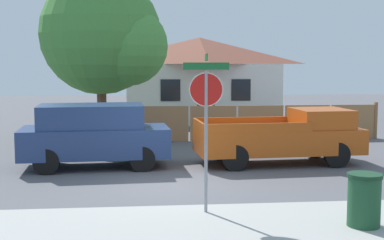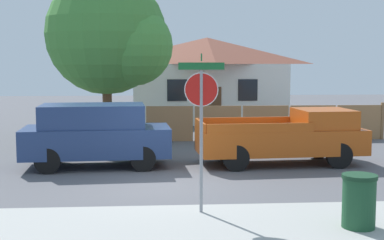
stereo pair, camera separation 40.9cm
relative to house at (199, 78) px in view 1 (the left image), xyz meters
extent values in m
plane|color=#56565B|center=(-2.76, -16.22, -2.39)|extent=(80.00, 80.00, 0.00)
cube|color=#A3A39E|center=(-2.76, -19.82, -2.39)|extent=(36.00, 3.20, 0.01)
cube|color=#997047|center=(-6.33, -8.23, -1.67)|extent=(1.91, 0.06, 1.45)
cube|color=#997047|center=(-4.34, -8.23, -1.67)|extent=(1.91, 0.06, 1.45)
cube|color=#997047|center=(-2.35, -8.23, -1.67)|extent=(1.91, 0.06, 1.45)
cube|color=#997047|center=(-0.36, -8.23, -1.67)|extent=(1.91, 0.06, 1.45)
cube|color=#997047|center=(1.63, -8.23, -1.67)|extent=(1.91, 0.06, 1.45)
cube|color=#997047|center=(3.62, -8.23, -1.67)|extent=(1.91, 0.06, 1.45)
cube|color=#997047|center=(5.61, -8.23, -1.67)|extent=(1.91, 0.06, 1.45)
cube|color=brown|center=(-7.33, -8.23, -1.62)|extent=(0.12, 0.12, 1.55)
cube|color=brown|center=(6.61, -8.23, -1.62)|extent=(0.12, 0.12, 1.55)
cube|color=white|center=(0.00, 0.00, -0.81)|extent=(8.04, 5.85, 3.16)
pyramid|color=brown|center=(0.00, 0.00, 1.50)|extent=(8.69, 6.32, 1.47)
cube|color=black|center=(-1.81, -2.94, -0.56)|extent=(1.00, 0.04, 1.10)
cube|color=black|center=(1.81, -2.94, -0.56)|extent=(1.00, 0.04, 1.10)
cube|color=brown|center=(0.00, -2.94, -1.39)|extent=(0.90, 0.04, 2.00)
cylinder|color=brown|center=(-4.98, -6.94, -1.14)|extent=(0.40, 0.40, 2.50)
sphere|color=#428438|center=(-4.98, -6.94, 2.02)|extent=(5.09, 5.09, 5.09)
sphere|color=#478F3C|center=(-3.84, -7.58, 1.51)|extent=(3.31, 3.31, 3.31)
cube|color=navy|center=(-4.75, -13.54, -1.59)|extent=(4.55, 2.24, 0.88)
cube|color=navy|center=(-4.86, -13.54, -0.81)|extent=(3.21, 2.00, 0.70)
cube|color=black|center=(-3.38, -13.46, -0.81)|extent=(0.16, 1.74, 0.58)
cylinder|color=black|center=(-3.43, -12.58, -2.02)|extent=(0.76, 0.22, 0.76)
cylinder|color=black|center=(-3.32, -14.33, -2.02)|extent=(0.76, 0.22, 0.76)
cylinder|color=black|center=(-6.17, -12.74, -2.02)|extent=(0.76, 0.22, 0.76)
cylinder|color=black|center=(-6.07, -14.50, -2.02)|extent=(0.76, 0.22, 0.76)
cube|color=#B74C14|center=(0.96, -13.54, -1.63)|extent=(5.27, 2.28, 0.77)
cube|color=#B74C14|center=(2.38, -13.45, -0.95)|extent=(1.76, 1.91, 0.59)
cube|color=#B74C14|center=(0.03, -12.65, -1.11)|extent=(3.24, 0.27, 0.27)
cube|color=#B74C14|center=(0.15, -14.53, -1.11)|extent=(3.24, 0.27, 0.27)
cube|color=#B74C14|center=(-1.57, -13.69, -1.11)|extent=(0.19, 1.88, 0.27)
cylinder|color=black|center=(2.51, -12.57, -2.00)|extent=(0.79, 0.22, 0.79)
cylinder|color=black|center=(2.61, -14.32, -2.00)|extent=(0.79, 0.22, 0.79)
cylinder|color=black|center=(-0.69, -12.76, -2.00)|extent=(0.79, 0.22, 0.79)
cylinder|color=black|center=(-0.58, -14.51, -2.00)|extent=(0.79, 0.22, 0.79)
cylinder|color=gray|center=(-2.00, -18.82, -0.88)|extent=(0.07, 0.07, 3.02)
cylinder|color=red|center=(-2.00, -18.82, 0.24)|extent=(0.68, 0.08, 0.68)
cylinder|color=white|center=(-2.00, -18.82, 0.24)|extent=(0.72, 0.07, 0.72)
cube|color=#19602D|center=(-2.00, -18.82, 0.73)|extent=(0.96, 0.10, 0.15)
cube|color=#19602D|center=(-2.00, -18.82, 0.91)|extent=(0.10, 0.87, 0.15)
cylinder|color=#1E4C2D|center=(0.95, -20.12, -1.91)|extent=(0.63, 0.63, 0.97)
cylinder|color=#163922|center=(0.95, -20.12, -1.39)|extent=(0.68, 0.68, 0.08)
camera|label=1|loc=(-3.41, -29.93, 0.77)|focal=50.00mm
camera|label=2|loc=(-3.00, -29.96, 0.77)|focal=50.00mm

